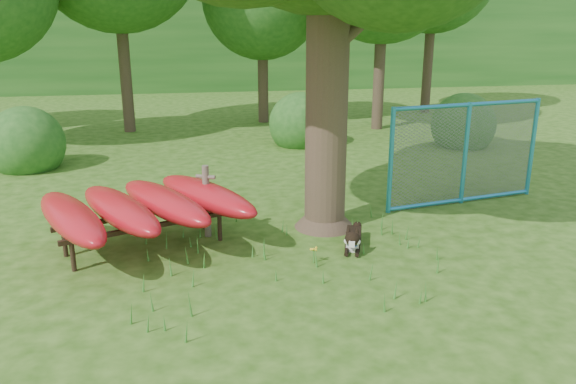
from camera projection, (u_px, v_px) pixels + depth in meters
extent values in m
plane|color=#264D0F|center=(290.00, 292.00, 7.38)|extent=(80.00, 80.00, 0.00)
cylinder|color=#3E2E21|center=(327.00, 67.00, 8.93)|extent=(0.74, 0.74, 5.40)
cone|color=#3E2E21|center=(325.00, 212.00, 9.64)|extent=(1.10, 1.10, 0.54)
cylinder|color=#3E2E21|center=(368.00, 18.00, 8.86)|extent=(1.48, 0.79, 1.15)
cylinder|color=brown|center=(207.00, 201.00, 9.11)|extent=(0.15, 0.15, 1.20)
cylinder|color=brown|center=(206.00, 177.00, 8.99)|extent=(0.32, 0.19, 0.06)
cylinder|color=black|center=(73.00, 257.00, 7.92)|extent=(0.09, 0.09, 0.44)
cylinder|color=black|center=(220.00, 228.00, 9.05)|extent=(0.09, 0.09, 0.44)
cylinder|color=black|center=(65.00, 243.00, 8.42)|extent=(0.09, 0.09, 0.44)
cylinder|color=black|center=(205.00, 217.00, 9.54)|extent=(0.09, 0.09, 0.44)
cube|color=black|center=(150.00, 227.00, 8.42)|extent=(2.47, 0.99, 0.07)
cube|color=black|center=(138.00, 215.00, 8.92)|extent=(2.47, 0.99, 0.07)
ellipsoid|color=red|center=(71.00, 218.00, 8.08)|extent=(1.65, 2.63, 0.42)
ellipsoid|color=red|center=(120.00, 210.00, 8.42)|extent=(1.72, 2.61, 0.42)
ellipsoid|color=red|center=(165.00, 202.00, 8.77)|extent=(1.79, 2.59, 0.42)
ellipsoid|color=red|center=(206.00, 195.00, 9.11)|extent=(1.86, 2.56, 0.42)
cube|color=black|center=(353.00, 238.00, 8.90)|extent=(0.43, 0.67, 0.21)
cube|color=white|center=(353.00, 245.00, 8.65)|extent=(0.23, 0.18, 0.20)
sphere|color=black|center=(352.00, 239.00, 8.45)|extent=(0.23, 0.23, 0.23)
cube|color=white|center=(352.00, 244.00, 8.36)|extent=(0.13, 0.15, 0.08)
sphere|color=white|center=(347.00, 241.00, 8.45)|extent=(0.11, 0.11, 0.11)
sphere|color=white|center=(357.00, 242.00, 8.43)|extent=(0.11, 0.11, 0.11)
cone|color=black|center=(349.00, 230.00, 8.46)|extent=(0.12, 0.12, 0.11)
cone|color=black|center=(357.00, 230.00, 8.44)|extent=(0.09, 0.11, 0.11)
cylinder|color=black|center=(347.00, 251.00, 8.55)|extent=(0.15, 0.27, 0.06)
cylinder|color=black|center=(357.00, 252.00, 8.53)|extent=(0.15, 0.27, 0.06)
sphere|color=black|center=(357.00, 226.00, 9.19)|extent=(0.14, 0.14, 0.14)
torus|color=blue|center=(352.00, 240.00, 8.53)|extent=(0.23, 0.14, 0.22)
cylinder|color=#288FBF|center=(391.00, 161.00, 10.15)|extent=(0.10, 0.10, 1.96)
cylinder|color=#288FBF|center=(465.00, 154.00, 10.72)|extent=(0.10, 0.10, 1.96)
cylinder|color=#288FBF|center=(532.00, 147.00, 11.28)|extent=(0.10, 0.10, 1.96)
cylinder|color=#288FBF|center=(470.00, 105.00, 10.44)|extent=(3.23, 0.67, 0.08)
cylinder|color=#288FBF|center=(461.00, 200.00, 10.99)|extent=(3.23, 0.67, 0.08)
plane|color=slate|center=(465.00, 154.00, 10.72)|extent=(3.22, 0.60, 3.27)
cylinder|color=#3B7F29|center=(314.00, 256.00, 8.23)|extent=(0.02, 0.02, 0.22)
sphere|color=yellow|center=(314.00, 249.00, 8.19)|extent=(0.04, 0.04, 0.04)
sphere|color=yellow|center=(316.00, 248.00, 8.22)|extent=(0.04, 0.04, 0.04)
sphere|color=yellow|center=(311.00, 249.00, 8.22)|extent=(0.04, 0.04, 0.04)
sphere|color=yellow|center=(316.00, 250.00, 8.17)|extent=(0.04, 0.04, 0.04)
sphere|color=yellow|center=(313.00, 249.00, 8.17)|extent=(0.04, 0.04, 0.04)
cylinder|color=#3E2E21|center=(123.00, 48.00, 17.38)|extent=(0.36, 0.36, 5.25)
cylinder|color=#3E2E21|center=(263.00, 66.00, 19.31)|extent=(0.36, 0.36, 3.85)
cylinder|color=#3E2E21|center=(380.00, 55.00, 17.90)|extent=(0.36, 0.36, 4.76)
cylinder|color=#3E2E21|center=(429.00, 48.00, 21.22)|extent=(0.36, 0.36, 4.90)
sphere|color=#22581C|center=(30.00, 168.00, 13.56)|extent=(1.80, 1.80, 1.80)
sphere|color=#22581C|center=(461.00, 146.00, 16.03)|extent=(1.80, 1.80, 1.80)
sphere|color=#22581C|center=(300.00, 144.00, 16.19)|extent=(1.80, 1.80, 1.80)
cube|color=#22581C|center=(202.00, 29.00, 32.84)|extent=(80.00, 12.00, 6.00)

